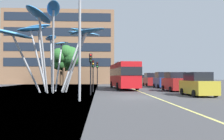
# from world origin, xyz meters

# --- Properties ---
(ground) EXTENTS (120.00, 240.00, 0.10)m
(ground) POSITION_xyz_m (-0.72, 0.00, -0.05)
(ground) COLOR #424244
(red_bus) EXTENTS (3.20, 11.00, 3.65)m
(red_bus) POSITION_xyz_m (0.24, 11.96, 2.00)
(red_bus) COLOR red
(red_bus) RESTS_ON ground
(leaf_sculpture) EXTENTS (11.59, 11.47, 8.50)m
(leaf_sculpture) POSITION_xyz_m (-8.12, 6.29, 6.40)
(leaf_sculpture) COLOR #9EA0A5
(leaf_sculpture) RESTS_ON ground
(traffic_light_kerb_near) EXTENTS (0.28, 0.42, 3.79)m
(traffic_light_kerb_near) POSITION_xyz_m (-3.78, 2.15, 2.74)
(traffic_light_kerb_near) COLOR black
(traffic_light_kerb_near) RESTS_ON ground
(traffic_light_kerb_far) EXTENTS (0.28, 0.42, 3.48)m
(traffic_light_kerb_far) POSITION_xyz_m (-3.68, 6.13, 2.53)
(traffic_light_kerb_far) COLOR black
(traffic_light_kerb_far) RESTS_ON ground
(traffic_light_island_mid) EXTENTS (0.28, 0.42, 3.70)m
(traffic_light_island_mid) POSITION_xyz_m (-3.29, 12.43, 2.68)
(traffic_light_island_mid) COLOR black
(traffic_light_island_mid) RESTS_ON ground
(car_parked_near) EXTENTS (2.02, 4.34, 2.08)m
(car_parked_near) POSITION_xyz_m (5.69, 0.99, 0.97)
(car_parked_near) COLOR gold
(car_parked_near) RESTS_ON ground
(car_parked_mid) EXTENTS (2.06, 4.55, 2.19)m
(car_parked_mid) POSITION_xyz_m (5.73, 7.25, 1.04)
(car_parked_mid) COLOR maroon
(car_parked_mid) RESTS_ON ground
(car_parked_far) EXTENTS (1.98, 3.98, 2.35)m
(car_parked_far) POSITION_xyz_m (6.23, 14.26, 1.09)
(car_parked_far) COLOR navy
(car_parked_far) RESTS_ON ground
(car_side_street) EXTENTS (1.97, 4.42, 2.32)m
(car_side_street) POSITION_xyz_m (5.82, 20.28, 1.08)
(car_side_street) COLOR maroon
(car_side_street) RESTS_ON ground
(car_far_side) EXTENTS (2.08, 4.17, 2.04)m
(car_far_side) POSITION_xyz_m (5.96, 27.23, 0.97)
(car_far_side) COLOR #2D5138
(car_far_side) RESTS_ON ground
(street_lamp) EXTENTS (1.67, 0.44, 7.65)m
(street_lamp) POSITION_xyz_m (-3.97, -2.83, 4.88)
(street_lamp) COLOR gray
(street_lamp) RESTS_ON ground
(tree_pavement_near) EXTENTS (5.27, 4.45, 7.58)m
(tree_pavement_near) POSITION_xyz_m (-9.15, 24.23, 5.60)
(tree_pavement_near) COLOR brown
(tree_pavement_near) RESTS_ON ground
(tree_pavement_far) EXTENTS (4.17, 3.79, 6.09)m
(tree_pavement_far) POSITION_xyz_m (-10.27, 24.93, 4.33)
(tree_pavement_far) COLOR brown
(tree_pavement_far) RESTS_ON ground
(backdrop_building) EXTENTS (24.91, 12.21, 16.74)m
(backdrop_building) POSITION_xyz_m (-12.22, 37.38, 8.38)
(backdrop_building) COLOR #936B4C
(backdrop_building) RESTS_ON ground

